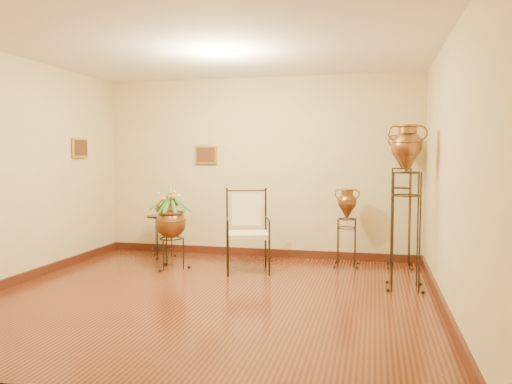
% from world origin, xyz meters
% --- Properties ---
extents(ground, '(5.00, 5.00, 0.00)m').
position_xyz_m(ground, '(0.00, 0.00, 0.00)').
color(ground, maroon).
rests_on(ground, ground).
extents(room_shell, '(5.02, 5.02, 2.81)m').
position_xyz_m(room_shell, '(-0.01, 0.01, 1.73)').
color(room_shell, beige).
rests_on(room_shell, ground).
extents(amphora_tall, '(0.41, 0.41, 1.90)m').
position_xyz_m(amphora_tall, '(2.15, 2.15, 0.97)').
color(amphora_tall, black).
rests_on(amphora_tall, ground).
extents(amphora_mid, '(0.44, 0.44, 1.97)m').
position_xyz_m(amphora_mid, '(2.15, 0.97, 0.99)').
color(amphora_mid, black).
rests_on(amphora_mid, ground).
extents(amphora_short, '(0.45, 0.45, 1.13)m').
position_xyz_m(amphora_short, '(1.41, 2.07, 0.56)').
color(amphora_short, black).
rests_on(amphora_short, ground).
extents(planter_urn, '(0.78, 0.78, 1.24)m').
position_xyz_m(planter_urn, '(-0.98, 1.32, 0.69)').
color(planter_urn, black).
rests_on(planter_urn, ground).
extents(armchair, '(0.78, 0.75, 1.12)m').
position_xyz_m(armchair, '(0.12, 1.36, 0.56)').
color(armchair, black).
rests_on(armchair, ground).
extents(side_table, '(0.56, 0.56, 0.83)m').
position_xyz_m(side_table, '(-1.44, 2.04, 0.34)').
color(side_table, black).
rests_on(side_table, ground).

